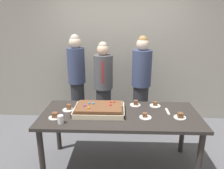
% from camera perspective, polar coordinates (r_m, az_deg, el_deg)
% --- Properties ---
extents(ground_plane, '(12.00, 12.00, 0.00)m').
position_cam_1_polar(ground_plane, '(3.20, 1.98, -20.72)').
color(ground_plane, '#5B5B60').
extents(interior_back_panel, '(8.00, 0.12, 3.00)m').
position_cam_1_polar(interior_back_panel, '(4.15, 2.28, 10.76)').
color(interior_back_panel, '#9E998E').
rests_on(interior_back_panel, ground_plane).
extents(party_table, '(2.05, 0.87, 0.79)m').
position_cam_1_polar(party_table, '(2.82, 2.13, -9.44)').
color(party_table, '#2D2826').
rests_on(party_table, ground_plane).
extents(sheet_cake, '(0.66, 0.45, 0.12)m').
position_cam_1_polar(sheet_cake, '(2.81, -3.45, -6.60)').
color(sheet_cake, beige).
rests_on(sheet_cake, party_table).
extents(plated_slice_near_left, '(0.15, 0.15, 0.06)m').
position_cam_1_polar(plated_slice_near_left, '(3.07, 11.48, -5.39)').
color(plated_slice_near_left, white).
rests_on(plated_slice_near_left, party_table).
extents(plated_slice_near_right, '(0.15, 0.15, 0.06)m').
position_cam_1_polar(plated_slice_near_right, '(2.70, 8.90, -8.45)').
color(plated_slice_near_right, white).
rests_on(plated_slice_near_right, party_table).
extents(plated_slice_far_left, '(0.15, 0.15, 0.07)m').
position_cam_1_polar(plated_slice_far_left, '(2.79, 17.81, -8.12)').
color(plated_slice_far_left, white).
rests_on(plated_slice_far_left, party_table).
extents(plated_slice_far_right, '(0.15, 0.15, 0.08)m').
position_cam_1_polar(plated_slice_far_right, '(3.05, 6.31, -5.19)').
color(plated_slice_far_right, white).
rests_on(plated_slice_far_right, party_table).
extents(plated_slice_center_front, '(0.15, 0.15, 0.07)m').
position_cam_1_polar(plated_slice_center_front, '(2.75, -15.09, -8.22)').
color(plated_slice_center_front, white).
rests_on(plated_slice_center_front, party_table).
extents(plated_slice_center_back, '(0.15, 0.15, 0.08)m').
position_cam_1_polar(plated_slice_center_back, '(2.94, -11.60, -6.32)').
color(plated_slice_center_back, white).
rests_on(plated_slice_center_back, party_table).
extents(drink_cup_nearest, '(0.07, 0.07, 0.10)m').
position_cam_1_polar(drink_cup_nearest, '(2.60, -13.65, -9.08)').
color(drink_cup_nearest, white).
rests_on(drink_cup_nearest, party_table).
extents(cake_server_utensil, '(0.03, 0.20, 0.01)m').
position_cam_1_polar(cake_server_utensil, '(2.93, 14.69, -7.02)').
color(cake_server_utensil, silver).
rests_on(cake_server_utensil, party_table).
extents(person_serving_front, '(0.33, 0.33, 1.71)m').
position_cam_1_polar(person_serving_front, '(3.68, 7.81, 0.14)').
color(person_serving_front, '#28282D').
rests_on(person_serving_front, ground_plane).
extents(person_green_shirt_behind, '(0.33, 0.33, 1.61)m').
position_cam_1_polar(person_green_shirt_behind, '(3.70, -2.31, -0.55)').
color(person_green_shirt_behind, '#28282D').
rests_on(person_green_shirt_behind, ground_plane).
extents(person_striped_tie_right, '(0.31, 0.31, 1.72)m').
position_cam_1_polar(person_striped_tie_right, '(3.86, -9.39, 1.13)').
color(person_striped_tie_right, '#28282D').
rests_on(person_striped_tie_right, ground_plane).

